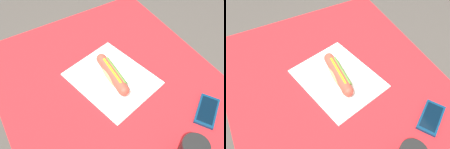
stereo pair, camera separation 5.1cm
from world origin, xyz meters
The scene contains 4 objects.
dining_table centered at (0.00, 0.00, 0.62)m, with size 1.07×0.86×0.76m.
paper_wrapper centered at (-0.06, 0.02, 0.77)m, with size 0.34×0.28×0.01m, color white.
hot_dog centered at (-0.06, 0.02, 0.80)m, with size 0.23×0.06×0.05m.
cell_phone centered at (0.26, 0.24, 0.77)m, with size 0.13×0.15×0.01m.
Camera 2 is at (0.51, -0.26, 1.56)m, focal length 38.93 mm.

